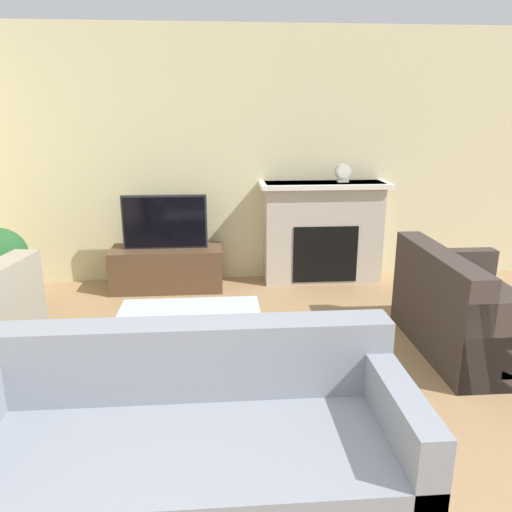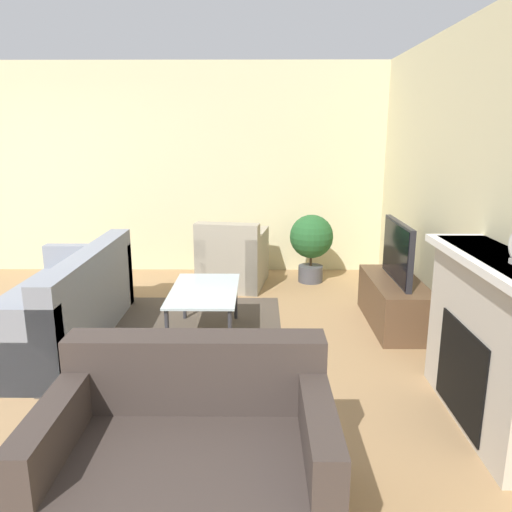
{
  "view_description": "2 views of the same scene",
  "coord_description": "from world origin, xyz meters",
  "px_view_note": "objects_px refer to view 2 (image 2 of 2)",
  "views": [
    {
      "loc": [
        -0.1,
        -1.2,
        1.85
      ],
      "look_at": [
        0.19,
        2.47,
        0.77
      ],
      "focal_mm": 35.0,
      "sensor_mm": 36.0,
      "label": 1
    },
    {
      "loc": [
        3.94,
        2.62,
        1.83
      ],
      "look_at": [
        0.16,
        2.59,
        0.89
      ],
      "focal_mm": 35.0,
      "sensor_mm": 36.0,
      "label": 2
    }
  ],
  "objects_px": {
    "couch_loveseat": "(191,463)",
    "potted_plant": "(311,241)",
    "armchair_by_window": "(233,261)",
    "coffee_table": "(204,294)",
    "tv": "(397,251)",
    "couch_sectional": "(59,309)"
  },
  "relations": [
    {
      "from": "armchair_by_window",
      "to": "coffee_table",
      "type": "relative_size",
      "value": 0.98
    },
    {
      "from": "armchair_by_window",
      "to": "coffee_table",
      "type": "distance_m",
      "value": 1.62
    },
    {
      "from": "coffee_table",
      "to": "potted_plant",
      "type": "bearing_deg",
      "value": 147.24
    },
    {
      "from": "couch_sectional",
      "to": "coffee_table",
      "type": "height_order",
      "value": "couch_sectional"
    },
    {
      "from": "tv",
      "to": "couch_loveseat",
      "type": "relative_size",
      "value": 0.66
    },
    {
      "from": "couch_loveseat",
      "to": "coffee_table",
      "type": "bearing_deg",
      "value": 94.44
    },
    {
      "from": "armchair_by_window",
      "to": "coffee_table",
      "type": "xyz_separation_m",
      "value": [
        1.61,
        -0.17,
        0.11
      ]
    },
    {
      "from": "couch_loveseat",
      "to": "potted_plant",
      "type": "distance_m",
      "value": 4.08
    },
    {
      "from": "tv",
      "to": "armchair_by_window",
      "type": "height_order",
      "value": "tv"
    },
    {
      "from": "armchair_by_window",
      "to": "coffee_table",
      "type": "bearing_deg",
      "value": 93.11
    },
    {
      "from": "coffee_table",
      "to": "potted_plant",
      "type": "distance_m",
      "value": 2.1
    },
    {
      "from": "armchair_by_window",
      "to": "couch_loveseat",
      "type": "bearing_deg",
      "value": 99.18
    },
    {
      "from": "couch_loveseat",
      "to": "tv",
      "type": "bearing_deg",
      "value": 57.1
    },
    {
      "from": "couch_sectional",
      "to": "potted_plant",
      "type": "distance_m",
      "value": 3.05
    },
    {
      "from": "armchair_by_window",
      "to": "coffee_table",
      "type": "height_order",
      "value": "armchair_by_window"
    },
    {
      "from": "couch_sectional",
      "to": "armchair_by_window",
      "type": "height_order",
      "value": "same"
    },
    {
      "from": "armchair_by_window",
      "to": "potted_plant",
      "type": "height_order",
      "value": "potted_plant"
    },
    {
      "from": "armchair_by_window",
      "to": "potted_plant",
      "type": "xyz_separation_m",
      "value": [
        -0.16,
        0.96,
        0.23
      ]
    },
    {
      "from": "tv",
      "to": "couch_loveseat",
      "type": "bearing_deg",
      "value": -32.9
    },
    {
      "from": "couch_sectional",
      "to": "potted_plant",
      "type": "height_order",
      "value": "potted_plant"
    },
    {
      "from": "armchair_by_window",
      "to": "potted_plant",
      "type": "distance_m",
      "value": 1.0
    },
    {
      "from": "couch_sectional",
      "to": "couch_loveseat",
      "type": "distance_m",
      "value": 2.59
    }
  ]
}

